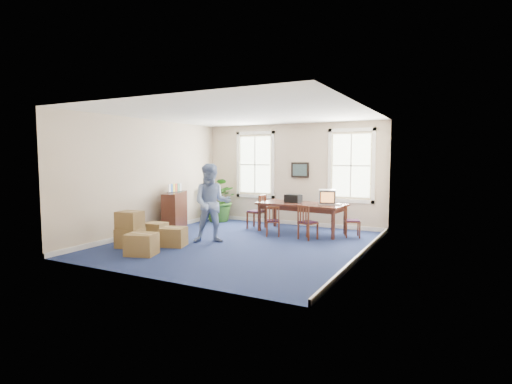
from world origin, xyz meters
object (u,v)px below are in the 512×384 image
at_px(chair_near_left, 273,221).
at_px(potted_plant, 221,200).
at_px(conference_table, 301,218).
at_px(cardboard_boxes, 140,228).
at_px(credenza, 175,211).
at_px(crt_tv, 327,197).
at_px(man, 212,203).

xyz_separation_m(chair_near_left, potted_plant, (-2.60, 1.41, 0.32)).
relative_size(conference_table, chair_near_left, 2.94).
distance_m(chair_near_left, cardboard_boxes, 3.51).
relative_size(credenza, potted_plant, 0.96).
relative_size(crt_tv, chair_near_left, 0.59).
height_order(crt_tv, cardboard_boxes, crt_tv).
bearing_deg(man, conference_table, 25.57).
distance_m(chair_near_left, man, 1.87).
bearing_deg(conference_table, man, -118.64).
xyz_separation_m(credenza, potted_plant, (0.44, 1.83, 0.18)).
height_order(crt_tv, credenza, crt_tv).
bearing_deg(credenza, chair_near_left, -15.86).
relative_size(chair_near_left, cardboard_boxes, 0.53).
bearing_deg(man, potted_plant, 87.93).
height_order(chair_near_left, cardboard_boxes, cardboard_boxes).
xyz_separation_m(conference_table, crt_tv, (0.73, 0.06, 0.63)).
bearing_deg(chair_near_left, credenza, -15.01).
xyz_separation_m(crt_tv, potted_plant, (-3.83, 0.51, -0.31)).
distance_m(conference_table, potted_plant, 3.17).
relative_size(crt_tv, credenza, 0.35).
height_order(conference_table, chair_near_left, conference_table).
xyz_separation_m(man, credenza, (-2.02, 1.03, -0.44)).
height_order(conference_table, credenza, credenza).
bearing_deg(cardboard_boxes, chair_near_left, 50.65).
relative_size(conference_table, man, 1.24).
bearing_deg(credenza, conference_table, -4.14).
bearing_deg(cardboard_boxes, credenza, 109.50).
xyz_separation_m(man, potted_plant, (-1.58, 2.87, -0.25)).
height_order(credenza, potted_plant, potted_plant).
relative_size(conference_table, potted_plant, 1.67).
height_order(conference_table, crt_tv, crt_tv).
xyz_separation_m(potted_plant, cardboard_boxes, (0.37, -4.12, -0.29)).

